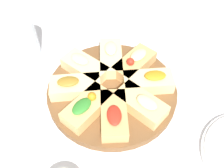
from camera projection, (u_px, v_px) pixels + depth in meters
ground_plane at (112, 93)px, 0.64m from camera, size 3.00×3.00×0.00m
serving_board at (112, 91)px, 0.63m from camera, size 0.31×0.31×0.02m
focaccia_slice_0 at (87, 107)px, 0.57m from camera, size 0.08×0.12×0.05m
focaccia_slice_1 at (114, 115)px, 0.56m from camera, size 0.13×0.11×0.04m
focaccia_slice_2 at (141, 104)px, 0.57m from camera, size 0.12×0.07×0.04m
focaccia_slice_3 at (149, 81)px, 0.61m from camera, size 0.11×0.13×0.04m
focaccia_slice_4 at (134, 63)px, 0.65m from camera, size 0.07×0.12×0.05m
focaccia_slice_5 at (111, 57)px, 0.67m from camera, size 0.12×0.11×0.04m
focaccia_slice_6 at (84, 67)px, 0.64m from camera, size 0.12×0.08×0.04m
focaccia_slice_7 at (75, 86)px, 0.61m from camera, size 0.11×0.13×0.04m
plate_left at (133, 10)px, 0.84m from camera, size 0.19×0.19×0.02m
water_glass at (24, 39)px, 0.68m from camera, size 0.07×0.07×0.11m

